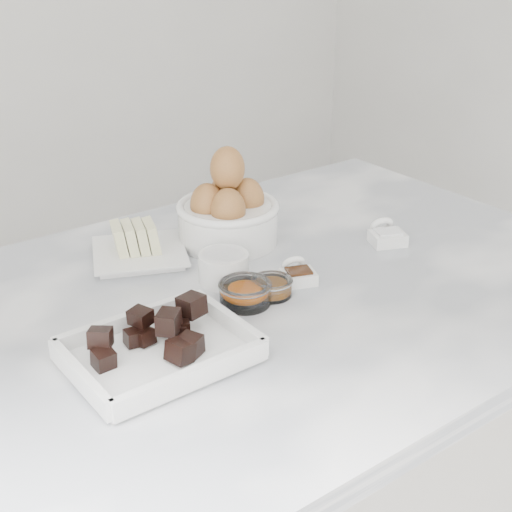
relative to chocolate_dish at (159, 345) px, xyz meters
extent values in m
cube|color=white|center=(0.23, 0.09, -0.04)|extent=(1.20, 0.80, 0.04)
cube|color=white|center=(0.00, 0.00, -0.02)|extent=(0.22, 0.17, 0.01)
cube|color=white|center=(0.13, 0.30, -0.02)|extent=(0.18, 0.18, 0.01)
cube|color=white|center=(0.13, 0.30, -0.01)|extent=(0.21, 0.21, 0.00)
cylinder|color=white|center=(0.20, 0.14, 0.00)|extent=(0.08, 0.08, 0.05)
cylinder|color=white|center=(0.20, 0.14, 0.02)|extent=(0.07, 0.07, 0.01)
cylinder|color=white|center=(0.29, 0.26, 0.01)|extent=(0.18, 0.18, 0.07)
torus|color=white|center=(0.29, 0.26, 0.04)|extent=(0.19, 0.19, 0.02)
ellipsoid|color=#A46934|center=(0.33, 0.27, 0.05)|extent=(0.06, 0.06, 0.08)
ellipsoid|color=#A46934|center=(0.26, 0.26, 0.05)|extent=(0.06, 0.06, 0.08)
ellipsoid|color=#A46934|center=(0.30, 0.30, 0.05)|extent=(0.06, 0.06, 0.08)
ellipsoid|color=#A46934|center=(0.29, 0.23, 0.05)|extent=(0.06, 0.06, 0.08)
ellipsoid|color=#A46934|center=(0.30, 0.27, 0.11)|extent=(0.06, 0.06, 0.08)
cylinder|color=white|center=(0.23, 0.06, -0.01)|extent=(0.06, 0.06, 0.03)
torus|color=white|center=(0.23, 0.06, 0.00)|extent=(0.07, 0.07, 0.01)
cylinder|color=orange|center=(0.23, 0.06, -0.02)|extent=(0.05, 0.05, 0.01)
cylinder|color=white|center=(0.18, 0.06, -0.01)|extent=(0.08, 0.08, 0.03)
torus|color=white|center=(0.18, 0.06, 0.01)|extent=(0.08, 0.08, 0.01)
ellipsoid|color=orange|center=(0.18, 0.06, -0.01)|extent=(0.05, 0.05, 0.02)
cube|color=white|center=(0.29, 0.06, -0.02)|extent=(0.07, 0.06, 0.02)
cube|color=#32190B|center=(0.29, 0.06, 0.00)|extent=(0.05, 0.04, 0.00)
torus|color=white|center=(0.30, 0.09, 0.00)|extent=(0.05, 0.04, 0.04)
cube|color=white|center=(0.52, 0.08, -0.01)|extent=(0.07, 0.07, 0.02)
cube|color=white|center=(0.52, 0.08, 0.00)|extent=(0.05, 0.05, 0.00)
torus|color=white|center=(0.53, 0.11, 0.00)|extent=(0.06, 0.05, 0.04)
camera|label=1|loc=(-0.37, -0.71, 0.51)|focal=50.00mm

